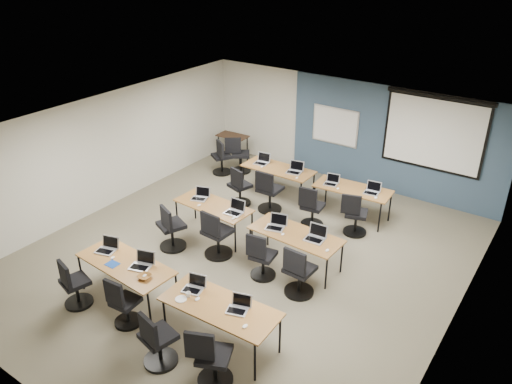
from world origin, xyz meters
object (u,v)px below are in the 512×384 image
Objects in this scene: training_table_mid_right at (296,236)px; task_chair_5 at (216,237)px; task_chair_1 at (123,306)px; training_table_mid_left at (213,207)px; laptop_6 at (276,225)px; task_chair_11 at (354,217)px; laptop_4 at (200,196)px; task_chair_8 at (239,189)px; laptop_10 at (331,182)px; laptop_3 at (239,307)px; spare_chair_a at (239,158)px; laptop_9 at (295,170)px; spare_chair_b at (221,160)px; training_table_front_right at (220,308)px; whiteboard at (335,126)px; task_chair_7 at (298,275)px; laptop_8 at (262,161)px; task_chair_9 at (269,194)px; training_table_back_right at (353,190)px; projector_screen at (435,129)px; training_table_back_left at (278,170)px; task_chair_3 at (211,361)px; utility_table at (233,139)px; laptop_11 at (372,190)px; laptop_0 at (107,248)px; laptop_1 at (142,263)px; laptop_5 at (235,210)px; task_chair_2 at (157,343)px; laptop_2 at (194,286)px; task_chair_0 at (74,287)px; task_chair_6 at (261,259)px; task_chair_4 at (171,231)px; training_table_front_left at (126,265)px; task_chair_10 at (311,210)px; laptop_7 at (316,236)px.

training_table_mid_right is 1.72× the size of task_chair_5.
training_table_mid_left is at bearing 96.60° from task_chair_1.
task_chair_11 is at bearing 48.58° from laptop_6.
task_chair_1 is 3.32m from laptop_4.
task_chair_8 reaches higher than laptop_10.
laptop_3 is 0.31× the size of spare_chair_a.
laptop_9 is at bearing -50.51° from spare_chair_a.
task_chair_11 is 4.39m from spare_chair_b.
training_table_front_right is at bearing -84.74° from training_table_mid_right.
task_chair_7 is (1.80, -4.88, -1.03)m from whiteboard.
training_table_front_right is at bearing -70.01° from laptop_8.
training_table_mid_right is at bearing -45.38° from task_chair_9.
projector_screen is at bearing 51.68° from training_table_back_right.
laptop_4 is at bearing -102.84° from training_table_back_left.
projector_screen is 2.39× the size of task_chair_3.
whiteboard reaches higher than laptop_10.
spare_chair_b reaches higher than utility_table.
laptop_11 is (1.96, 5.53, 0.40)m from task_chair_1.
laptop_0 is (-2.50, -2.44, 0.11)m from training_table_mid_right.
whiteboard reaches higher than training_table_mid_right.
task_chair_1 is 0.90× the size of task_chair_9.
laptop_1 is (-2.83, -6.54, -1.09)m from projector_screen.
projector_screen is at bearing 60.95° from task_chair_3.
task_chair_11 is at bearing 40.42° from laptop_5.
task_chair_2 is at bearing -50.25° from task_chair_8.
laptop_2 is at bearing -75.36° from laptop_8.
spare_chair_a is (-3.13, 2.99, -0.37)m from laptop_6.
task_chair_11 is at bearing -53.85° from whiteboard.
utility_table is at bearing 140.24° from task_chair_9.
laptop_2 reaches higher than training_table_back_right.
task_chair_1 is at bearing -110.30° from projector_screen.
task_chair_2 is at bearing -82.99° from whiteboard.
task_chair_0 is 7.00m from utility_table.
laptop_4 is (-2.45, 0.08, 0.11)m from training_table_mid_right.
spare_chair_a is at bearing 129.13° from task_chair_2.
laptop_6 is at bearing 90.51° from task_chair_6.
training_table_back_right is at bearing 98.30° from task_chair_2.
task_chair_4 is 0.99× the size of task_chair_9.
training_table_front_left is 4.30m from task_chair_10.
laptop_3 is 0.32× the size of task_chair_10.
task_chair_1 is (1.05, -0.63, -0.41)m from laptop_0.
task_chair_2 is at bearing -25.06° from training_table_front_left.
laptop_6 is at bearing 33.05° from task_chair_5.
task_chair_10 is (-0.16, 2.21, 0.01)m from task_chair_6.
training_table_front_left is at bearing -136.42° from laptop_7.
task_chair_0 reaches higher than training_table_back_right.
laptop_3 is 0.30× the size of task_chair_5.
task_chair_4 is (-2.04, 2.45, 0.01)m from task_chair_2.
task_chair_3 is 7.40m from spare_chair_a.
projector_screen is 7.49m from task_chair_3.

